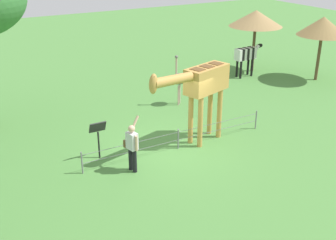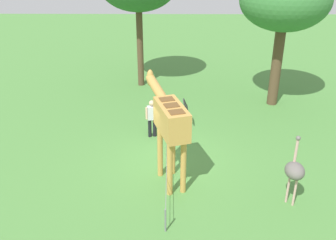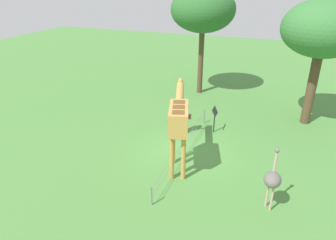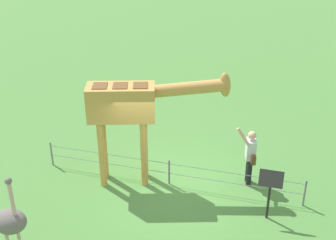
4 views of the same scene
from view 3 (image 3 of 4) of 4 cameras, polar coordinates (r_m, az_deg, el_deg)
The scene contains 8 objects.
ground_plane at distance 13.65m, azimuth 3.14°, elevation -6.53°, with size 60.00×60.00×0.00m, color #4C843D.
giraffe at distance 11.82m, azimuth 2.00°, elevation 0.25°, with size 3.60×1.53×3.12m.
visitor at distance 15.13m, azimuth 3.17°, elevation 0.67°, with size 0.57×0.57×1.76m.
ostrich at distance 10.69m, azimuth 18.82°, elevation -10.43°, with size 0.70×0.56×2.25m.
tree_east at distance 16.85m, azimuth 26.92°, elevation 14.73°, with size 3.95×3.95×6.31m.
tree_northeast at distance 19.94m, azimuth 6.52°, elevation 19.62°, with size 3.96×3.96×6.72m.
info_sign at distance 15.35m, azimuth 8.66°, elevation 0.97°, with size 0.56×0.21×1.32m.
wire_fence at distance 13.46m, azimuth 2.92°, elevation -5.01°, with size 7.05×0.05×0.75m.
Camera 3 is at (-11.11, -3.43, 7.15)m, focal length 32.83 mm.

